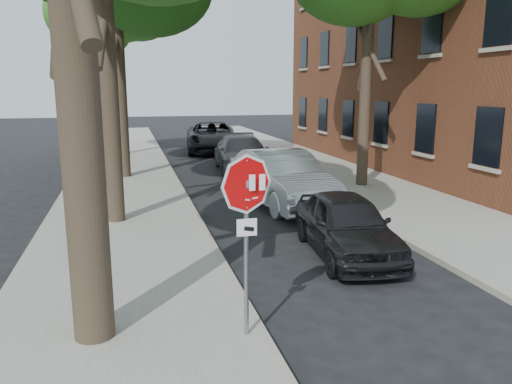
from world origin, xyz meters
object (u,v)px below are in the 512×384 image
at_px(stop_sign, 246,211).
at_px(car_d, 212,137).
at_px(car_b, 282,178).
at_px(car_c, 242,154).
at_px(car_a, 346,225).
at_px(tree_far, 111,15).

height_order(stop_sign, car_d, stop_sign).
bearing_deg(car_d, car_b, -84.39).
height_order(car_c, car_d, car_d).
relative_size(stop_sign, car_d, 0.42).
bearing_deg(stop_sign, car_a, 47.27).
bearing_deg(tree_far, car_c, -50.34).
bearing_deg(stop_sign, car_b, 69.36).
bearing_deg(tree_far, car_d, 7.25).
xyz_separation_m(car_c, car_d, (-0.13, 7.08, 0.09)).
bearing_deg(car_a, tree_far, 111.57).
height_order(car_b, car_c, car_b).
height_order(stop_sign, tree_far, tree_far).
relative_size(car_a, car_d, 0.64).
bearing_deg(car_c, car_a, -87.69).
height_order(car_a, car_b, car_b).
bearing_deg(car_b, car_c, 81.74).
height_order(tree_far, car_c, tree_far).
relative_size(stop_sign, car_c, 0.49).
bearing_deg(car_b, stop_sign, -116.71).
bearing_deg(car_d, tree_far, -166.63).
bearing_deg(stop_sign, tree_far, 95.46).
height_order(stop_sign, car_b, stop_sign).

